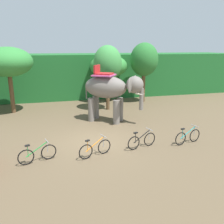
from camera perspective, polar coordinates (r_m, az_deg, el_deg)
name	(u,v)px	position (r m, az deg, el deg)	size (l,w,h in m)	color
ground_plane	(96,141)	(12.87, -3.98, -7.10)	(80.00, 80.00, 0.00)	brown
foliage_hedge	(72,75)	(25.21, -9.69, 8.84)	(36.00, 6.00, 4.21)	#1E6028
tree_right	(8,62)	(19.26, -23.78, 10.94)	(3.55, 3.55, 4.94)	brown
tree_center	(108,63)	(18.66, -1.07, 11.63)	(2.20, 2.20, 5.06)	brown
tree_center_right	(109,66)	(21.81, -0.83, 10.97)	(3.40, 3.40, 4.24)	brown
tree_left	(144,60)	(21.65, 7.77, 12.34)	(2.48, 2.48, 5.29)	brown
elephant	(110,89)	(15.69, -0.42, 5.47)	(3.99, 3.33, 3.78)	slate
bike_green	(37,154)	(11.05, -17.54, -9.62)	(1.64, 0.68, 0.92)	black
bike_orange	(95,149)	(11.09, -4.08, -8.79)	(1.62, 0.74, 0.92)	black
bike_black	(142,141)	(12.04, 7.19, -6.86)	(1.66, 0.64, 0.92)	black
bike_teal	(188,137)	(13.07, 17.80, -5.66)	(1.68, 0.58, 0.92)	black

